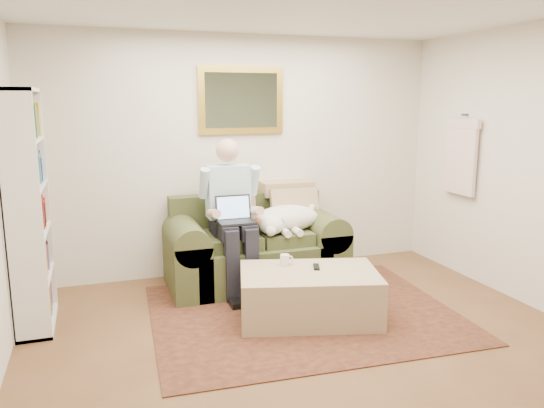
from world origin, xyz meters
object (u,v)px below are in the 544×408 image
sleeping_dog (287,218)px  ottoman (309,295)px  bookshelf (28,211)px  seated_man (233,217)px  coffee_mug (285,260)px  laptop (235,215)px  sofa (255,254)px

sleeping_dog → ottoman: size_ratio=0.63×
bookshelf → sleeping_dog: bearing=7.5°
seated_man → bookshelf: (-1.82, -0.24, 0.24)m
ottoman → coffee_mug: (-0.14, 0.24, 0.27)m
seated_man → bookshelf: bookshelf is taller
laptop → sofa: bearing=41.0°
sofa → ottoman: 1.08m
ottoman → sofa: bearing=99.3°
seated_man → bookshelf: 1.85m
sleeping_dog → seated_man: bearing=-172.9°
sleeping_dog → coffee_mug: 0.82m
ottoman → bookshelf: bearing=163.9°
laptop → sleeping_dog: bearing=13.6°
ottoman → bookshelf: (-2.27, 0.65, 0.78)m
seated_man → ottoman: 1.14m
sofa → ottoman: (0.17, -1.06, -0.10)m
coffee_mug → sleeping_dog: bearing=68.3°
laptop → sleeping_dog: (0.60, 0.14, -0.11)m
seated_man → ottoman: size_ratio=1.28×
sleeping_dog → bookshelf: (-2.42, -0.32, 0.31)m
coffee_mug → bookshelf: (-2.12, 0.42, 0.52)m
sofa → ottoman: sofa is taller
sofa → coffee_mug: (0.03, -0.83, 0.17)m
sofa → seated_man: seated_man is taller
sleeping_dog → ottoman: bearing=-98.8°
ottoman → coffee_mug: 0.38m
sofa → ottoman: bearing=-80.7°
sofa → coffee_mug: bearing=-87.8°
coffee_mug → ottoman: bearing=-58.8°
seated_man → ottoman: bearing=-63.5°
bookshelf → ottoman: bearing=-16.1°
seated_man → bookshelf: size_ratio=0.76×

